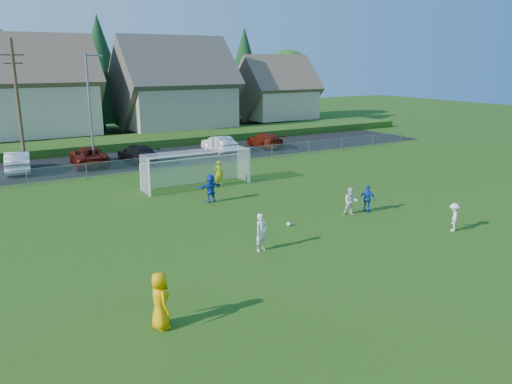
% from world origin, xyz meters
% --- Properties ---
extents(ground, '(160.00, 160.00, 0.00)m').
position_xyz_m(ground, '(0.00, 0.00, 0.00)').
color(ground, '#193D0C').
rests_on(ground, ground).
extents(asphalt_lot, '(60.00, 60.00, 0.00)m').
position_xyz_m(asphalt_lot, '(0.00, 27.50, 0.01)').
color(asphalt_lot, black).
rests_on(asphalt_lot, ground).
extents(grass_embankment, '(70.00, 6.00, 0.80)m').
position_xyz_m(grass_embankment, '(0.00, 35.00, 0.40)').
color(grass_embankment, '#1E420F').
rests_on(grass_embankment, ground).
extents(soccer_ball, '(0.22, 0.22, 0.22)m').
position_xyz_m(soccer_ball, '(0.61, 5.69, 0.11)').
color(soccer_ball, white).
rests_on(soccer_ball, ground).
extents(referee, '(0.61, 0.94, 1.91)m').
position_xyz_m(referee, '(-8.76, -0.69, 0.96)').
color(referee, '#F5A104').
rests_on(referee, ground).
extents(player_white_a, '(0.72, 0.57, 1.75)m').
position_xyz_m(player_white_a, '(-2.44, 3.45, 0.87)').
color(player_white_a, white).
rests_on(player_white_a, ground).
extents(player_white_b, '(0.96, 0.90, 1.56)m').
position_xyz_m(player_white_b, '(4.70, 5.57, 0.78)').
color(player_white_b, white).
rests_on(player_white_b, ground).
extents(player_white_c, '(1.07, 0.99, 1.44)m').
position_xyz_m(player_white_c, '(7.36, 0.81, 0.72)').
color(player_white_c, white).
rests_on(player_white_c, ground).
extents(player_blue_a, '(0.77, 1.00, 1.58)m').
position_xyz_m(player_blue_a, '(5.88, 5.47, 0.79)').
color(player_blue_a, '#123BAC').
rests_on(player_blue_a, ground).
extents(player_blue_b, '(1.65, 0.60, 1.75)m').
position_xyz_m(player_blue_b, '(-0.88, 11.92, 0.88)').
color(player_blue_b, '#123BAC').
rests_on(player_blue_b, ground).
extents(goalkeeper, '(0.74, 0.63, 1.74)m').
position_xyz_m(goalkeeper, '(1.48, 15.50, 0.87)').
color(goalkeeper, '#C2C717').
rests_on(goalkeeper, ground).
extents(car_b, '(2.31, 5.13, 1.63)m').
position_xyz_m(car_b, '(-9.98, 27.21, 0.82)').
color(car_b, silver).
rests_on(car_b, ground).
extents(car_c, '(2.99, 5.76, 1.55)m').
position_xyz_m(car_c, '(-4.69, 27.12, 0.77)').
color(car_c, '#551009').
rests_on(car_c, ground).
extents(car_d, '(2.41, 5.32, 1.51)m').
position_xyz_m(car_d, '(-0.77, 26.40, 0.76)').
color(car_d, black).
rests_on(car_d, ground).
extents(car_f, '(1.73, 4.63, 1.51)m').
position_xyz_m(car_f, '(7.42, 27.28, 0.76)').
color(car_f, white).
rests_on(car_f, ground).
extents(car_g, '(2.33, 5.12, 1.45)m').
position_xyz_m(car_g, '(12.54, 27.30, 0.73)').
color(car_g, '#64180B').
rests_on(car_g, ground).
extents(soccer_goal, '(7.42, 1.90, 2.50)m').
position_xyz_m(soccer_goal, '(0.00, 16.05, 1.63)').
color(soccer_goal, white).
rests_on(soccer_goal, ground).
extents(chainlink_fence, '(52.06, 0.06, 1.20)m').
position_xyz_m(chainlink_fence, '(0.00, 22.00, 0.63)').
color(chainlink_fence, gray).
rests_on(chainlink_fence, ground).
extents(streetlight, '(1.38, 0.18, 9.00)m').
position_xyz_m(streetlight, '(-4.45, 26.00, 4.84)').
color(streetlight, slate).
rests_on(streetlight, ground).
extents(utility_pole, '(1.60, 0.26, 10.00)m').
position_xyz_m(utility_pole, '(-9.50, 27.00, 5.15)').
color(utility_pole, '#473321').
rests_on(utility_pole, ground).
extents(houses_row, '(53.90, 11.45, 13.27)m').
position_xyz_m(houses_row, '(1.97, 42.46, 7.33)').
color(houses_row, tan).
rests_on(houses_row, ground).
extents(tree_row, '(65.98, 12.36, 13.80)m').
position_xyz_m(tree_row, '(1.04, 48.74, 6.91)').
color(tree_row, '#382616').
rests_on(tree_row, ground).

